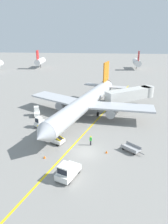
# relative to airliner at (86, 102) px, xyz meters

# --- Properties ---
(ground_plane) EXTENTS (300.00, 300.00, 0.00)m
(ground_plane) POSITION_rel_airliner_xyz_m (1.11, -14.30, -3.42)
(ground_plane) COLOR gray
(taxi_line_yellow) EXTENTS (25.19, 76.12, 0.01)m
(taxi_line_yellow) POSITION_rel_airliner_xyz_m (-0.17, -9.30, -3.41)
(taxi_line_yellow) COLOR yellow
(taxi_line_yellow) RESTS_ON ground
(airliner) EXTENTS (27.66, 34.44, 10.10)m
(airliner) POSITION_rel_airliner_xyz_m (0.00, 0.00, 0.00)
(airliner) COLOR #B2B5BA
(airliner) RESTS_ON ground
(jet_bridge) EXTENTS (12.10, 9.09, 4.85)m
(jet_bridge) POSITION_rel_airliner_xyz_m (10.71, 6.60, 0.12)
(jet_bridge) COLOR beige
(jet_bridge) RESTS_ON ground
(pushback_tug) EXTENTS (3.13, 4.05, 2.20)m
(pushback_tug) POSITION_rel_airliner_xyz_m (-0.80, -20.34, -2.42)
(pushback_tug) COLOR silver
(pushback_tug) RESTS_ON ground
(baggage_tug_near_wing) EXTENTS (2.39, 2.72, 2.10)m
(baggage_tug_near_wing) POSITION_rel_airliner_xyz_m (-8.56, -5.78, -2.49)
(baggage_tug_near_wing) COLOR silver
(baggage_tug_near_wing) RESTS_ON ground
(baggage_tug_by_cargo_door) EXTENTS (2.06, 2.70, 2.10)m
(baggage_tug_by_cargo_door) POSITION_rel_airliner_xyz_m (-10.92, -0.38, -2.49)
(baggage_tug_by_cargo_door) COLOR silver
(baggage_tug_by_cargo_door) RESTS_ON ground
(belt_loader_forward_hold) EXTENTS (5.04, 3.33, 2.59)m
(belt_loader_forward_hold) POSITION_rel_airliner_xyz_m (-4.73, -11.46, -2.64)
(belt_loader_forward_hold) COLOR silver
(belt_loader_forward_hold) RESTS_ON ground
(baggage_cart_loaded) EXTENTS (3.35, 3.09, 0.94)m
(baggage_cart_loaded) POSITION_rel_airliner_xyz_m (8.08, -13.20, -2.95)
(baggage_cart_loaded) COLOR #A5A5A8
(baggage_cart_loaded) RESTS_ON ground
(ground_crew_marshaller) EXTENTS (0.36, 0.24, 1.70)m
(ground_crew_marshaller) POSITION_rel_airliner_xyz_m (1.68, -11.98, -2.51)
(ground_crew_marshaller) COLOR #26262D
(ground_crew_marshaller) RESTS_ON ground
(safety_cone_nose_left) EXTENTS (0.36, 0.36, 0.44)m
(safety_cone_nose_left) POSITION_rel_airliner_xyz_m (4.26, -14.15, -3.20)
(safety_cone_nose_left) COLOR orange
(safety_cone_nose_left) RESTS_ON ground
(safety_cone_nose_right) EXTENTS (0.36, 0.36, 0.44)m
(safety_cone_nose_right) POSITION_rel_airliner_xyz_m (-4.91, -16.36, -3.20)
(safety_cone_nose_right) COLOR orange
(safety_cone_nose_right) RESTS_ON ground
(safety_cone_wingtip_left) EXTENTS (0.36, 0.36, 0.44)m
(safety_cone_wingtip_left) POSITION_rel_airliner_xyz_m (-5.85, -7.41, -3.20)
(safety_cone_wingtip_left) COLOR orange
(safety_cone_wingtip_left) RESTS_ON ground
(distant_aircraft_mid_left) EXTENTS (3.00, 10.10, 8.80)m
(distant_aircraft_mid_left) POSITION_rel_airliner_xyz_m (-28.14, 62.11, -0.20)
(distant_aircraft_mid_left) COLOR silver
(distant_aircraft_mid_left) RESTS_ON ground
(distant_aircraft_mid_right) EXTENTS (3.00, 10.10, 8.80)m
(distant_aircraft_mid_right) POSITION_rel_airliner_xyz_m (19.75, 62.94, -0.20)
(distant_aircraft_mid_right) COLOR silver
(distant_aircraft_mid_right) RESTS_ON ground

